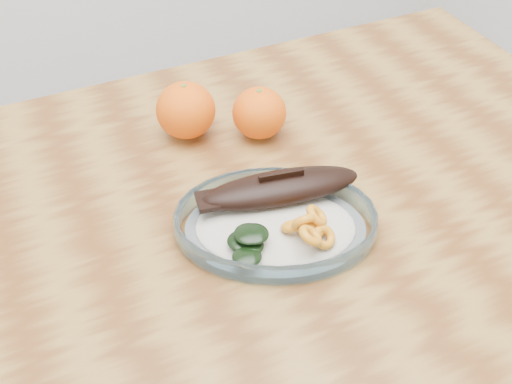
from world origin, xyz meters
The scene contains 4 objects.
dining_table centered at (0.00, 0.00, 0.65)m, with size 1.20×0.80×0.75m.
plated_meal centered at (0.01, -0.04, 0.77)m, with size 0.62×0.62×0.08m.
orange_left centered at (-0.02, 0.20, 0.79)m, with size 0.09×0.09×0.09m, color #FF4805.
orange_right centered at (0.08, 0.15, 0.79)m, with size 0.08×0.08×0.08m, color #FF4805.
Camera 1 is at (-0.26, -0.57, 1.34)m, focal length 45.00 mm.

